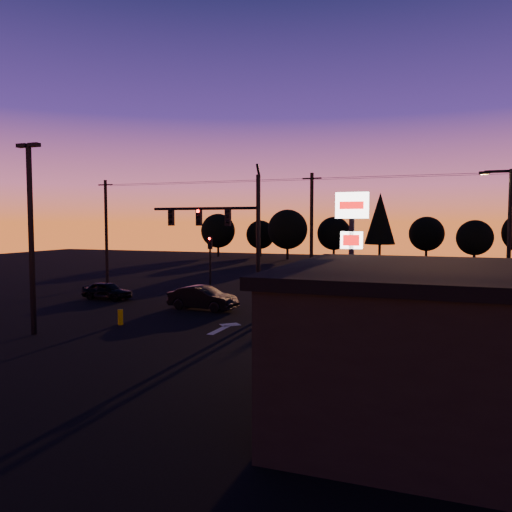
{
  "coord_description": "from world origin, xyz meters",
  "views": [
    {
      "loc": [
        10.83,
        -21.59,
        5.43
      ],
      "look_at": [
        1.0,
        5.0,
        3.5
      ],
      "focal_mm": 35.0,
      "sensor_mm": 36.0,
      "label": 1
    }
  ],
  "objects_px": {
    "streetlight": "(507,243)",
    "suv_parked": "(437,344)",
    "parking_lot_light": "(31,225)",
    "car_left": "(107,291)",
    "car_right": "(357,301)",
    "secondary_signal": "(210,257)",
    "car_mid": "(203,298)",
    "traffic_signal_mast": "(231,231)",
    "bollard": "(120,317)",
    "pylon_sign": "(352,233)"
  },
  "relations": [
    {
      "from": "streetlight",
      "to": "suv_parked",
      "type": "xyz_separation_m",
      "value": [
        -3.08,
        -6.55,
        -3.76
      ]
    },
    {
      "from": "parking_lot_light",
      "to": "suv_parked",
      "type": "xyz_separation_m",
      "value": [
        18.33,
        1.95,
        -4.61
      ]
    },
    {
      "from": "car_left",
      "to": "suv_parked",
      "type": "height_order",
      "value": "suv_parked"
    },
    {
      "from": "streetlight",
      "to": "car_right",
      "type": "distance_m",
      "value": 8.78
    },
    {
      "from": "secondary_signal",
      "to": "car_mid",
      "type": "height_order",
      "value": "secondary_signal"
    },
    {
      "from": "car_left",
      "to": "suv_parked",
      "type": "xyz_separation_m",
      "value": [
        21.87,
        -8.43,
        0.04
      ]
    },
    {
      "from": "car_right",
      "to": "traffic_signal_mast",
      "type": "bearing_deg",
      "value": -76.88
    },
    {
      "from": "bollard",
      "to": "suv_parked",
      "type": "relative_size",
      "value": 0.17
    },
    {
      "from": "traffic_signal_mast",
      "to": "bollard",
      "type": "relative_size",
      "value": 10.55
    },
    {
      "from": "bollard",
      "to": "secondary_signal",
      "type": "bearing_deg",
      "value": 90.21
    },
    {
      "from": "car_left",
      "to": "car_mid",
      "type": "distance_m",
      "value": 8.23
    },
    {
      "from": "secondary_signal",
      "to": "car_mid",
      "type": "distance_m",
      "value": 6.19
    },
    {
      "from": "car_mid",
      "to": "suv_parked",
      "type": "relative_size",
      "value": 0.93
    },
    {
      "from": "secondary_signal",
      "to": "suv_parked",
      "type": "height_order",
      "value": "secondary_signal"
    },
    {
      "from": "car_right",
      "to": "parking_lot_light",
      "type": "bearing_deg",
      "value": -70.17
    },
    {
      "from": "parking_lot_light",
      "to": "pylon_sign",
      "type": "xyz_separation_m",
      "value": [
        14.5,
        4.5,
        -0.36
      ]
    },
    {
      "from": "pylon_sign",
      "to": "streetlight",
      "type": "bearing_deg",
      "value": 30.08
    },
    {
      "from": "car_right",
      "to": "car_left",
      "type": "bearing_deg",
      "value": -106.66
    },
    {
      "from": "bollard",
      "to": "car_right",
      "type": "distance_m",
      "value": 13.59
    },
    {
      "from": "car_left",
      "to": "car_right",
      "type": "bearing_deg",
      "value": -85.27
    },
    {
      "from": "secondary_signal",
      "to": "parking_lot_light",
      "type": "distance_m",
      "value": 14.9
    },
    {
      "from": "secondary_signal",
      "to": "car_right",
      "type": "relative_size",
      "value": 0.85
    },
    {
      "from": "bollard",
      "to": "suv_parked",
      "type": "bearing_deg",
      "value": -5.21
    },
    {
      "from": "streetlight",
      "to": "car_right",
      "type": "bearing_deg",
      "value": 162.04
    },
    {
      "from": "car_mid",
      "to": "secondary_signal",
      "type": "bearing_deg",
      "value": 26.56
    },
    {
      "from": "traffic_signal_mast",
      "to": "suv_parked",
      "type": "relative_size",
      "value": 1.8
    },
    {
      "from": "car_left",
      "to": "suv_parked",
      "type": "bearing_deg",
      "value": -108.25
    },
    {
      "from": "parking_lot_light",
      "to": "bollard",
      "type": "height_order",
      "value": "parking_lot_light"
    },
    {
      "from": "car_left",
      "to": "secondary_signal",
      "type": "bearing_deg",
      "value": -52.98
    },
    {
      "from": "parking_lot_light",
      "to": "car_right",
      "type": "bearing_deg",
      "value": 38.4
    },
    {
      "from": "secondary_signal",
      "to": "streetlight",
      "type": "relative_size",
      "value": 0.54
    },
    {
      "from": "parking_lot_light",
      "to": "pylon_sign",
      "type": "height_order",
      "value": "parking_lot_light"
    },
    {
      "from": "secondary_signal",
      "to": "bollard",
      "type": "relative_size",
      "value": 5.35
    },
    {
      "from": "bollard",
      "to": "suv_parked",
      "type": "xyz_separation_m",
      "value": [
        15.79,
        -1.44,
        0.26
      ]
    },
    {
      "from": "car_left",
      "to": "car_right",
      "type": "relative_size",
      "value": 0.71
    },
    {
      "from": "car_mid",
      "to": "bollard",
      "type": "bearing_deg",
      "value": 165.72
    },
    {
      "from": "streetlight",
      "to": "car_left",
      "type": "bearing_deg",
      "value": 175.69
    },
    {
      "from": "car_mid",
      "to": "pylon_sign",
      "type": "bearing_deg",
      "value": -109.16
    },
    {
      "from": "parking_lot_light",
      "to": "suv_parked",
      "type": "relative_size",
      "value": 1.92
    },
    {
      "from": "pylon_sign",
      "to": "suv_parked",
      "type": "height_order",
      "value": "pylon_sign"
    },
    {
      "from": "streetlight",
      "to": "parking_lot_light",
      "type": "bearing_deg",
      "value": -158.35
    },
    {
      "from": "pylon_sign",
      "to": "suv_parked",
      "type": "xyz_separation_m",
      "value": [
        3.83,
        -2.54,
        -4.25
      ]
    },
    {
      "from": "parking_lot_light",
      "to": "streetlight",
      "type": "distance_m",
      "value": 23.05
    },
    {
      "from": "secondary_signal",
      "to": "suv_parked",
      "type": "bearing_deg",
      "value": -38.37
    },
    {
      "from": "pylon_sign",
      "to": "parking_lot_light",
      "type": "bearing_deg",
      "value": -162.77
    },
    {
      "from": "traffic_signal_mast",
      "to": "car_right",
      "type": "height_order",
      "value": "traffic_signal_mast"
    },
    {
      "from": "streetlight",
      "to": "car_mid",
      "type": "relative_size",
      "value": 1.81
    },
    {
      "from": "bollard",
      "to": "car_left",
      "type": "relative_size",
      "value": 0.22
    },
    {
      "from": "traffic_signal_mast",
      "to": "car_left",
      "type": "relative_size",
      "value": 2.35
    },
    {
      "from": "car_right",
      "to": "suv_parked",
      "type": "distance_m",
      "value": 10.07
    }
  ]
}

